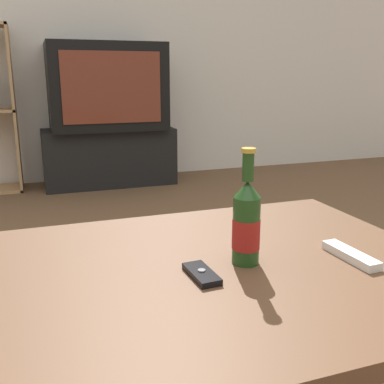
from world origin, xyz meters
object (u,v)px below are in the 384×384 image
(tv_stand, at_px, (109,157))
(cell_phone, at_px, (202,274))
(beer_bottle, at_px, (246,223))
(television, at_px, (106,87))
(remote_control, at_px, (351,255))

(tv_stand, relative_size, cell_phone, 8.88)
(tv_stand, xyz_separation_m, beer_bottle, (-0.12, -2.75, 0.32))
(beer_bottle, bearing_deg, television, 87.48)
(remote_control, bearing_deg, tv_stand, 90.02)
(tv_stand, relative_size, remote_control, 6.17)
(tv_stand, height_order, beer_bottle, beer_bottle)
(cell_phone, xyz_separation_m, remote_control, (0.37, -0.03, 0.00))
(tv_stand, relative_size, beer_bottle, 3.81)
(tv_stand, relative_size, television, 1.18)
(television, xyz_separation_m, beer_bottle, (-0.12, -2.75, -0.24))
(tv_stand, bearing_deg, cell_phone, -95.02)
(television, bearing_deg, cell_phone, -95.02)
(tv_stand, distance_m, beer_bottle, 2.77)
(cell_phone, bearing_deg, tv_stand, 81.77)
(cell_phone, bearing_deg, remote_control, -7.24)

